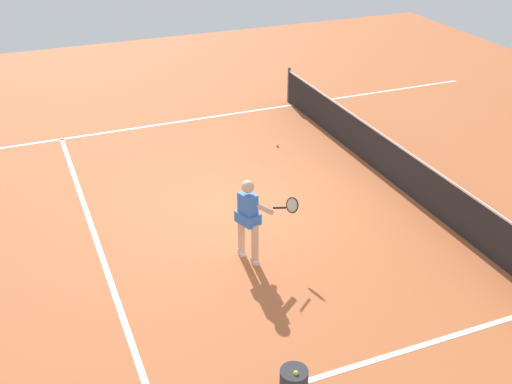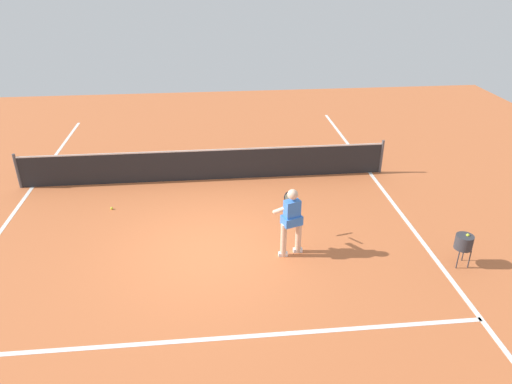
{
  "view_description": "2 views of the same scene",
  "coord_description": "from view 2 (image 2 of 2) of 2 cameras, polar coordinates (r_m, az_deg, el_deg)",
  "views": [
    {
      "loc": [
        10.5,
        -3.75,
        6.41
      ],
      "look_at": [
        1.1,
        0.07,
        0.91
      ],
      "focal_mm": 44.77,
      "sensor_mm": 36.0,
      "label": 1
    },
    {
      "loc": [
        0.18,
        -8.83,
        5.84
      ],
      "look_at": [
        1.12,
        0.51,
        1.1
      ],
      "focal_mm": 33.37,
      "sensor_mm": 36.0,
      "label": 2
    }
  ],
  "objects": [
    {
      "name": "tennis_player",
      "position": [
        9.99,
        4.27,
        -3.25
      ],
      "size": [
        0.66,
        1.09,
        1.55
      ],
      "color": "beige",
      "rests_on": "ground"
    },
    {
      "name": "court_net",
      "position": [
        13.55,
        -6.05,
        3.28
      ],
      "size": [
        10.33,
        0.08,
        1.0
      ],
      "color": "#4C4C51",
      "rests_on": "ground"
    },
    {
      "name": "ball_hopper",
      "position": [
        10.65,
        23.66,
        -5.53
      ],
      "size": [
        0.36,
        0.36,
        0.74
      ],
      "color": "#333338",
      "rests_on": "ground"
    },
    {
      "name": "tennis_ball_near",
      "position": [
        12.61,
        -16.92,
        -1.88
      ],
      "size": [
        0.07,
        0.07,
        0.07
      ],
      "primitive_type": "sphere",
      "color": "#D1E533",
      "rests_on": "ground"
    },
    {
      "name": "sideline_right_marking",
      "position": [
        11.56,
        18.95,
        -5.15
      ],
      "size": [
        0.1,
        18.4,
        0.01
      ],
      "primitive_type": "cube",
      "color": "white",
      "rests_on": "ground"
    },
    {
      "name": "service_line_marking",
      "position": [
        8.43,
        -5.61,
        -17.14
      ],
      "size": [
        9.65,
        0.1,
        0.01
      ],
      "primitive_type": "cube",
      "color": "white",
      "rests_on": "ground"
    },
    {
      "name": "ground_plane",
      "position": [
        10.59,
        -5.8,
        -6.83
      ],
      "size": [
        26.53,
        26.53,
        0.0
      ],
      "primitive_type": "plane",
      "color": "#C66638"
    }
  ]
}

